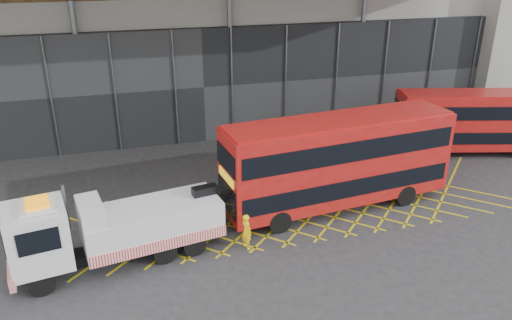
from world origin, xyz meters
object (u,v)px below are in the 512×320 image
object	(u,v)px
bus_second	(475,120)
bus_towed	(338,159)
recovery_truck	(112,228)
worker	(246,231)

from	to	relation	value
bus_second	bus_towed	bearing A→B (deg)	-144.22
recovery_truck	bus_second	size ratio (longest dim) A/B	1.01
bus_towed	worker	world-z (taller)	bus_towed
bus_towed	bus_second	xyz separation A→B (m)	(12.11, 4.60, -0.44)
bus_towed	worker	distance (m)	6.53
bus_towed	worker	size ratio (longest dim) A/B	7.15
worker	bus_second	bearing A→B (deg)	-85.93
recovery_truck	bus_second	distance (m)	24.66
worker	recovery_truck	bearing A→B (deg)	67.05
bus_towed	bus_second	size ratio (longest dim) A/B	1.18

